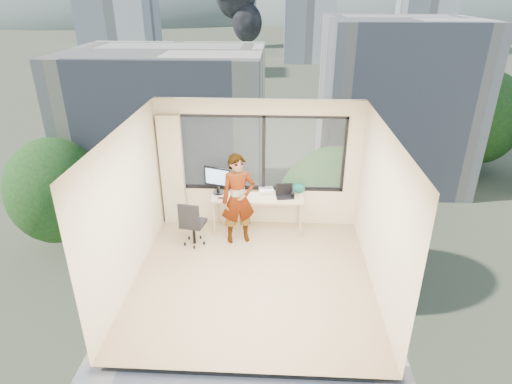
# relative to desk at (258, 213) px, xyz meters

# --- Properties ---
(floor) EXTENTS (4.00, 4.00, 0.01)m
(floor) POSITION_rel_desk_xyz_m (0.00, -1.66, -0.38)
(floor) COLOR tan
(floor) RESTS_ON ground
(ceiling) EXTENTS (4.00, 4.00, 0.01)m
(ceiling) POSITION_rel_desk_xyz_m (0.00, -1.66, 2.23)
(ceiling) COLOR white
(ceiling) RESTS_ON ground
(wall_front) EXTENTS (4.00, 0.01, 2.60)m
(wall_front) POSITION_rel_desk_xyz_m (0.00, -3.66, 0.93)
(wall_front) COLOR beige
(wall_front) RESTS_ON ground
(wall_left) EXTENTS (0.01, 4.00, 2.60)m
(wall_left) POSITION_rel_desk_xyz_m (-2.00, -1.66, 0.93)
(wall_left) COLOR beige
(wall_left) RESTS_ON ground
(wall_right) EXTENTS (0.01, 4.00, 2.60)m
(wall_right) POSITION_rel_desk_xyz_m (2.00, -1.66, 0.93)
(wall_right) COLOR beige
(wall_right) RESTS_ON ground
(window_wall) EXTENTS (3.30, 0.16, 1.55)m
(window_wall) POSITION_rel_desk_xyz_m (0.05, 0.34, 1.15)
(window_wall) COLOR black
(window_wall) RESTS_ON ground
(curtain) EXTENTS (0.45, 0.14, 2.30)m
(curtain) POSITION_rel_desk_xyz_m (-1.72, 0.22, 0.77)
(curtain) COLOR beige
(curtain) RESTS_ON floor
(desk) EXTENTS (1.80, 0.60, 0.75)m
(desk) POSITION_rel_desk_xyz_m (0.00, 0.00, 0.00)
(desk) COLOR tan
(desk) RESTS_ON floor
(chair) EXTENTS (0.55, 0.55, 0.94)m
(chair) POSITION_rel_desk_xyz_m (-1.19, -0.61, 0.10)
(chair) COLOR black
(chair) RESTS_ON floor
(person) EXTENTS (0.74, 0.59, 1.77)m
(person) POSITION_rel_desk_xyz_m (-0.35, -0.43, 0.51)
(person) COLOR #2D2D33
(person) RESTS_ON floor
(monitor) EXTENTS (0.56, 0.28, 0.56)m
(monitor) POSITION_rel_desk_xyz_m (-0.80, 0.10, 0.65)
(monitor) COLOR black
(monitor) RESTS_ON desk
(game_console) EXTENTS (0.33, 0.29, 0.07)m
(game_console) POSITION_rel_desk_xyz_m (0.16, 0.21, 0.41)
(game_console) COLOR white
(game_console) RESTS_ON desk
(laptop) EXTENTS (0.39, 0.41, 0.22)m
(laptop) POSITION_rel_desk_xyz_m (0.54, -0.02, 0.49)
(laptop) COLOR black
(laptop) RESTS_ON desk
(cellphone) EXTENTS (0.11, 0.06, 0.01)m
(cellphone) POSITION_rel_desk_xyz_m (-0.71, -0.14, 0.38)
(cellphone) COLOR black
(cellphone) RESTS_ON desk
(pen_cup) EXTENTS (0.09, 0.09, 0.10)m
(pen_cup) POSITION_rel_desk_xyz_m (0.69, -0.02, 0.42)
(pen_cup) COLOR black
(pen_cup) RESTS_ON desk
(handbag) EXTENTS (0.30, 0.21, 0.21)m
(handbag) POSITION_rel_desk_xyz_m (0.80, 0.19, 0.48)
(handbag) COLOR #0C4946
(handbag) RESTS_ON desk
(exterior_ground) EXTENTS (400.00, 400.00, 0.04)m
(exterior_ground) POSITION_rel_desk_xyz_m (0.00, 118.34, -14.38)
(exterior_ground) COLOR #515B3D
(exterior_ground) RESTS_ON ground
(near_bldg_a) EXTENTS (16.00, 12.00, 14.00)m
(near_bldg_a) POSITION_rel_desk_xyz_m (-9.00, 28.34, -7.38)
(near_bldg_a) COLOR #F2EACB
(near_bldg_a) RESTS_ON exterior_ground
(near_bldg_b) EXTENTS (14.00, 13.00, 16.00)m
(near_bldg_b) POSITION_rel_desk_xyz_m (12.00, 36.34, -6.38)
(near_bldg_b) COLOR silver
(near_bldg_b) RESTS_ON exterior_ground
(far_tower_a) EXTENTS (14.00, 14.00, 28.00)m
(far_tower_a) POSITION_rel_desk_xyz_m (-35.00, 93.34, -0.38)
(far_tower_a) COLOR silver
(far_tower_a) RESTS_ON exterior_ground
(far_tower_b) EXTENTS (13.00, 13.00, 30.00)m
(far_tower_b) POSITION_rel_desk_xyz_m (8.00, 118.34, 0.62)
(far_tower_b) COLOR silver
(far_tower_b) RESTS_ON exterior_ground
(far_tower_c) EXTENTS (15.00, 15.00, 26.00)m
(far_tower_c) POSITION_rel_desk_xyz_m (45.00, 138.34, -1.38)
(far_tower_c) COLOR silver
(far_tower_c) RESTS_ON exterior_ground
(far_tower_d) EXTENTS (16.00, 14.00, 22.00)m
(far_tower_d) POSITION_rel_desk_xyz_m (-60.00, 148.34, -3.38)
(far_tower_d) COLOR silver
(far_tower_d) RESTS_ON exterior_ground
(hill_a) EXTENTS (288.00, 216.00, 90.00)m
(hill_a) POSITION_rel_desk_xyz_m (-120.00, 318.34, -14.38)
(hill_a) COLOR slate
(hill_a) RESTS_ON exterior_ground
(hill_b) EXTENTS (300.00, 220.00, 96.00)m
(hill_b) POSITION_rel_desk_xyz_m (100.00, 318.34, -14.38)
(hill_b) COLOR slate
(hill_b) RESTS_ON exterior_ground
(tree_a) EXTENTS (7.00, 7.00, 8.00)m
(tree_a) POSITION_rel_desk_xyz_m (-16.00, 20.34, -10.38)
(tree_a) COLOR #1D4A18
(tree_a) RESTS_ON exterior_ground
(tree_b) EXTENTS (7.60, 7.60, 9.00)m
(tree_b) POSITION_rel_desk_xyz_m (4.00, 16.34, -9.88)
(tree_b) COLOR #1D4A18
(tree_b) RESTS_ON exterior_ground
(tree_c) EXTENTS (8.40, 8.40, 10.00)m
(tree_c) POSITION_rel_desk_xyz_m (22.00, 38.34, -9.38)
(tree_c) COLOR #1D4A18
(tree_c) RESTS_ON exterior_ground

